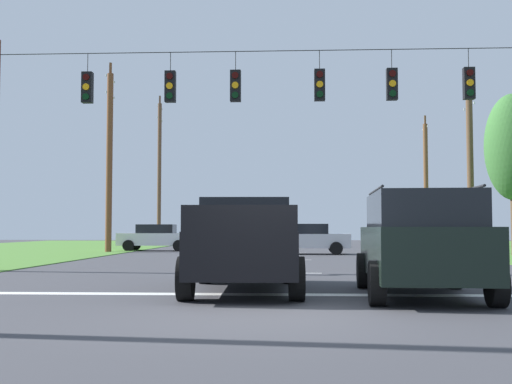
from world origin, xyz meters
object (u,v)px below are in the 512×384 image
at_px(utility_pole_mid_right, 470,164).
at_px(utility_pole_far_right, 426,183).
at_px(distant_car_far_parked, 418,241).
at_px(distant_car_crossing_white, 156,237).
at_px(utility_pole_far_left, 159,170).
at_px(suv_black, 420,241).
at_px(distant_car_oncoming, 307,238).
at_px(utility_pole_mid_left, 109,159).
at_px(pickup_truck, 245,244).
at_px(overhead_signal_span, 285,134).

xyz_separation_m(utility_pole_mid_right, utility_pole_far_right, (0.41, 12.45, -0.12)).
bearing_deg(utility_pole_far_right, distant_car_far_parked, -103.13).
height_order(distant_car_crossing_white, utility_pole_far_left, utility_pole_far_left).
relative_size(suv_black, distant_car_oncoming, 1.12).
distance_m(distant_car_far_parked, utility_pole_far_left, 26.06).
relative_size(distant_car_far_parked, utility_pole_mid_left, 0.42).
bearing_deg(utility_pole_far_right, utility_pole_mid_left, -149.46).
bearing_deg(distant_car_oncoming, pickup_truck, -95.74).
bearing_deg(overhead_signal_span, distant_car_crossing_white, 113.09).
distance_m(overhead_signal_span, distant_car_far_parked, 9.50).
bearing_deg(distant_car_oncoming, suv_black, -85.49).
relative_size(overhead_signal_span, utility_pole_far_right, 1.96).
relative_size(suv_black, distant_car_crossing_white, 1.13).
xyz_separation_m(pickup_truck, distant_car_far_parked, (6.19, 12.70, -0.18)).
bearing_deg(utility_pole_far_left, pickup_truck, -75.60).
relative_size(distant_car_crossing_white, utility_pole_far_left, 0.39).
bearing_deg(distant_car_far_parked, suv_black, -101.30).
bearing_deg(suv_black, distant_car_oncoming, 94.51).
relative_size(distant_car_crossing_white, distant_car_oncoming, 1.00).
distance_m(overhead_signal_span, utility_pole_far_left, 29.56).
height_order(utility_pole_far_right, utility_pole_far_left, utility_pole_far_left).
xyz_separation_m(suv_black, utility_pole_far_left, (-12.07, 34.61, 4.55)).
relative_size(pickup_truck, utility_pole_far_left, 0.49).
bearing_deg(pickup_truck, utility_pole_mid_right, 62.52).
bearing_deg(distant_car_crossing_white, utility_pole_far_right, 27.99).
xyz_separation_m(distant_car_crossing_white, utility_pole_mid_right, (17.02, -3.18, 3.83)).
xyz_separation_m(distant_car_oncoming, utility_pole_far_left, (-10.51, 14.80, 4.82)).
height_order(suv_black, utility_pole_mid_right, utility_pole_mid_right).
bearing_deg(distant_car_oncoming, utility_pole_far_right, 56.81).
distance_m(suv_black, utility_pole_mid_left, 25.38).
relative_size(suv_black, utility_pole_far_right, 0.52).
relative_size(distant_car_oncoming, distant_car_far_parked, 0.99).
relative_size(distant_car_crossing_white, utility_pole_mid_right, 0.46).
bearing_deg(pickup_truck, distant_car_far_parked, 64.01).
height_order(distant_car_crossing_white, distant_car_oncoming, same).
distance_m(pickup_truck, distant_car_far_parked, 14.13).
bearing_deg(utility_pole_mid_left, utility_pole_far_left, 89.19).
xyz_separation_m(utility_pole_mid_right, utility_pole_mid_left, (-19.18, 0.89, 0.48)).
height_order(distant_car_far_parked, utility_pole_far_right, utility_pole_far_right).
bearing_deg(distant_car_oncoming, overhead_signal_span, -94.60).
bearing_deg(suv_black, pickup_truck, 163.59).
xyz_separation_m(overhead_signal_span, pickup_truck, (-0.83, -5.62, -3.16)).
bearing_deg(utility_pole_mid_left, distant_car_far_parked, -28.47).
relative_size(overhead_signal_span, utility_pole_mid_left, 1.76).
distance_m(distant_car_far_parked, utility_pole_mid_left, 17.60).
distance_m(distant_car_crossing_white, utility_pole_mid_right, 17.73).
bearing_deg(suv_black, utility_pole_mid_left, 119.28).
bearing_deg(overhead_signal_span, utility_pole_far_left, 108.67).
relative_size(suv_black, utility_pole_far_left, 0.44).
bearing_deg(utility_pole_mid_left, distant_car_crossing_white, 46.71).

